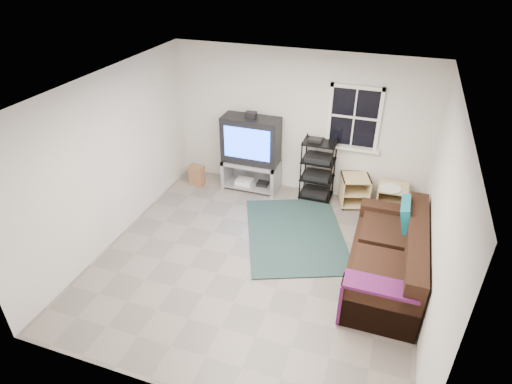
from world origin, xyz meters
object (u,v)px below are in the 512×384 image
at_px(av_rack, 317,173).
at_px(tv_unit, 251,148).
at_px(side_table_right, 391,197).
at_px(side_table_left, 354,189).
at_px(sofa, 389,260).

bearing_deg(av_rack, tv_unit, -177.65).
relative_size(av_rack, side_table_right, 2.03).
xyz_separation_m(side_table_left, sofa, (0.72, -1.87, 0.04)).
bearing_deg(side_table_left, av_rack, -179.28).
distance_m(tv_unit, av_rack, 1.29).
bearing_deg(side_table_right, av_rack, 175.52).
height_order(av_rack, side_table_left, av_rack).
bearing_deg(side_table_right, tv_unit, 178.83).
bearing_deg(av_rack, sofa, -53.10).
height_order(tv_unit, side_table_left, tv_unit).
height_order(av_rack, side_table_right, av_rack).
bearing_deg(tv_unit, side_table_right, -1.17).
xyz_separation_m(side_table_left, side_table_right, (0.65, -0.11, 0.02)).
distance_m(side_table_left, side_table_right, 0.66).
relative_size(tv_unit, sofa, 0.72).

